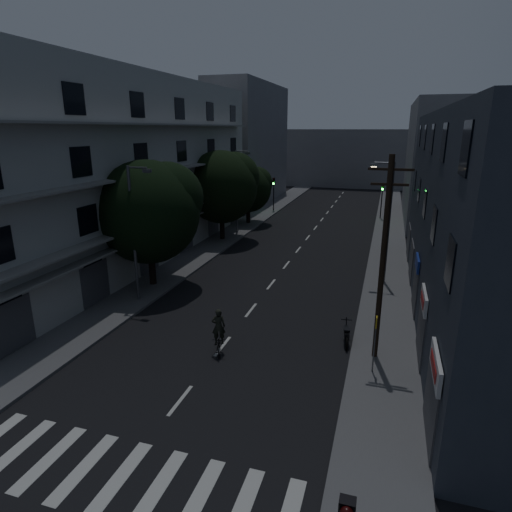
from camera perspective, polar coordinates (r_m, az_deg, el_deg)
The scene contains 22 objects.
ground at distance 37.85m, azimuth 5.80°, elevation 1.03°, with size 160.00×160.00×0.00m, color black.
sidewalk_left at distance 39.91m, azimuth -4.81°, elevation 1.99°, with size 3.00×90.00×0.15m, color #565659.
sidewalk_right at distance 37.17m, azimuth 17.20°, elevation 0.19°, with size 3.00×90.00×0.15m, color #565659.
crosswalk at distance 15.13m, azimuth -17.69°, elevation -26.29°, with size 10.90×3.00×0.01m.
lane_markings at distance 43.80m, azimuth 7.44°, elevation 3.14°, with size 0.15×60.50×0.01m.
building_left at distance 34.63m, azimuth -16.53°, elevation 10.78°, with size 7.00×36.00×14.00m.
building_right at distance 25.70m, azimuth 28.05°, elevation 4.30°, with size 6.19×28.00×11.00m.
building_far_left at distance 61.82m, azimuth -0.84°, elevation 14.67°, with size 6.00×20.00×16.00m, color slate.
building_far_right at distance 53.15m, azimuth 22.94°, elevation 11.45°, with size 6.00×20.00×13.00m, color slate.
building_far_end at distance 81.25m, azimuth 12.44°, elevation 12.65°, with size 24.00×8.00×10.00m, color slate.
tree_near at distance 28.25m, azimuth -14.04°, elevation 6.22°, with size 6.62×6.62×8.16m.
tree_mid at distance 39.65m, azimuth -4.54°, elevation 9.51°, with size 6.62×6.62×8.15m.
tree_far at distance 46.81m, azimuth -0.98°, elevation 9.14°, with size 5.00×5.00×6.18m.
traffic_signal_far_right at distance 51.21m, azimuth 16.48°, elevation 8.08°, with size 0.28×0.37×4.10m.
traffic_signal_far_left at distance 54.15m, azimuth 2.37°, elevation 9.17°, with size 0.28×0.37×4.10m.
street_lamp_left_near at distance 25.81m, azimuth -15.88°, elevation 3.63°, with size 1.51×0.25×8.00m.
street_lamp_right at distance 29.18m, azimuth 17.10°, elevation 4.98°, with size 1.51×0.25×8.00m.
street_lamp_left_far at distance 42.18m, azimuth -2.47°, elevation 9.10°, with size 1.51×0.25×8.00m.
utility_pole at distance 19.01m, azimuth 16.59°, elevation -0.14°, with size 1.80×0.24×9.00m.
bus_stop_sign at distance 18.78m, azimuth 15.62°, elevation -10.04°, with size 0.06×0.35×2.52m.
motorcycle at distance 21.66m, azimuth 11.96°, elevation -10.27°, with size 0.53×1.80×1.16m.
cyclist at distance 20.41m, azimuth -4.98°, elevation -10.81°, with size 1.20×1.83×2.19m.
Camera 1 is at (7.02, -10.79, 10.13)m, focal length 30.00 mm.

